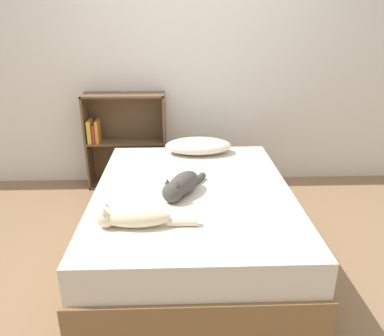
{
  "coord_description": "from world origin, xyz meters",
  "views": [
    {
      "loc": [
        -0.09,
        -2.42,
        1.66
      ],
      "look_at": [
        0.0,
        0.14,
        0.63
      ],
      "focal_mm": 35.0,
      "sensor_mm": 36.0,
      "label": 1
    }
  ],
  "objects_px": {
    "bookshelf": "(125,139)",
    "pillow": "(198,146)",
    "bed": "(193,221)",
    "cat_light": "(132,217)",
    "cat_dark": "(181,186)"
  },
  "relations": [
    {
      "from": "pillow",
      "to": "cat_light",
      "type": "height_order",
      "value": "cat_light"
    },
    {
      "from": "pillow",
      "to": "cat_light",
      "type": "relative_size",
      "value": 0.99
    },
    {
      "from": "cat_light",
      "to": "cat_dark",
      "type": "distance_m",
      "value": 0.49
    },
    {
      "from": "bed",
      "to": "cat_light",
      "type": "distance_m",
      "value": 0.71
    },
    {
      "from": "bed",
      "to": "pillow",
      "type": "distance_m",
      "value": 0.82
    },
    {
      "from": "cat_light",
      "to": "pillow",
      "type": "bearing_deg",
      "value": -108.65
    },
    {
      "from": "bookshelf",
      "to": "bed",
      "type": "bearing_deg",
      "value": -62.94
    },
    {
      "from": "bed",
      "to": "pillow",
      "type": "relative_size",
      "value": 3.18
    },
    {
      "from": "bookshelf",
      "to": "pillow",
      "type": "bearing_deg",
      "value": -36.22
    },
    {
      "from": "pillow",
      "to": "bookshelf",
      "type": "bearing_deg",
      "value": 143.78
    },
    {
      "from": "cat_light",
      "to": "cat_dark",
      "type": "relative_size",
      "value": 1.29
    },
    {
      "from": "cat_dark",
      "to": "bookshelf",
      "type": "height_order",
      "value": "bookshelf"
    },
    {
      "from": "pillow",
      "to": "bookshelf",
      "type": "relative_size",
      "value": 0.61
    },
    {
      "from": "bed",
      "to": "cat_light",
      "type": "bearing_deg",
      "value": -126.09
    },
    {
      "from": "cat_light",
      "to": "bed",
      "type": "bearing_deg",
      "value": -125.07
    }
  ]
}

